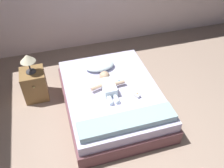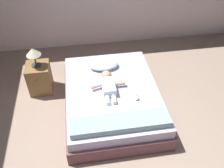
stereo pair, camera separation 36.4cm
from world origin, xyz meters
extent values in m
plane|color=gray|center=(0.00, 0.00, 0.00)|extent=(8.00, 8.00, 0.00)
cube|color=brown|center=(-0.16, 0.97, 0.12)|extent=(1.46, 1.92, 0.24)
cube|color=#B6B3D4|center=(-0.16, 0.97, 0.32)|extent=(1.40, 1.84, 0.16)
ellipsoid|color=silver|center=(-0.22, 1.53, 0.46)|extent=(0.49, 0.30, 0.11)
cube|color=white|center=(-0.22, 0.96, 0.47)|extent=(0.19, 0.33, 0.13)
sphere|color=tan|center=(-0.22, 1.19, 0.49)|extent=(0.17, 0.17, 0.17)
cylinder|color=tan|center=(-0.39, 1.01, 0.47)|extent=(0.19, 0.10, 0.06)
cylinder|color=tan|center=(-0.04, 1.01, 0.47)|extent=(0.18, 0.07, 0.06)
cylinder|color=white|center=(-0.27, 0.72, 0.44)|extent=(0.06, 0.16, 0.06)
cylinder|color=white|center=(-0.17, 0.72, 0.44)|extent=(0.06, 0.16, 0.06)
cube|color=#3190E9|center=(-0.01, 1.09, 0.41)|extent=(0.03, 0.11, 0.01)
cube|color=white|center=(0.00, 1.14, 0.42)|extent=(0.02, 0.03, 0.01)
cube|color=brown|center=(-1.32, 1.59, 0.26)|extent=(0.38, 0.38, 0.53)
sphere|color=tan|center=(-1.32, 1.38, 0.38)|extent=(0.03, 0.03, 0.03)
cylinder|color=#333338|center=(-1.32, 1.59, 0.54)|extent=(0.15, 0.15, 0.02)
cylinder|color=#333338|center=(-1.32, 1.59, 0.64)|extent=(0.02, 0.02, 0.19)
cone|color=beige|center=(-1.32, 1.59, 0.80)|extent=(0.23, 0.23, 0.12)
cube|color=#89AAB1|center=(-0.16, 0.26, 0.45)|extent=(1.31, 0.28, 0.10)
cylinder|color=white|center=(0.15, 0.71, 0.43)|extent=(0.09, 0.11, 0.06)
cone|color=#E7AE70|center=(0.15, 0.71, 0.47)|extent=(0.04, 0.04, 0.02)
camera|label=1|loc=(-0.94, -1.64, 2.93)|focal=38.81mm
camera|label=2|loc=(-0.58, -1.72, 2.93)|focal=38.81mm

